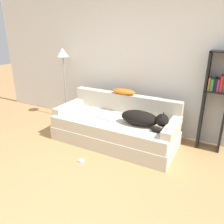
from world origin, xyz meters
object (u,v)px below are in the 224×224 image
(couch, at_px, (115,130))
(laptop, at_px, (107,117))
(dog, at_px, (143,118))
(floor_lamp, at_px, (63,60))
(bookshelf, at_px, (216,96))
(throw_pillow, at_px, (124,92))
(power_adapter, at_px, (81,161))

(couch, height_order, laptop, laptop)
(dog, relative_size, floor_lamp, 0.51)
(couch, xyz_separation_m, dog, (0.53, -0.05, 0.35))
(floor_lamp, bearing_deg, couch, -18.62)
(bookshelf, distance_m, floor_lamp, 2.96)
(bookshelf, bearing_deg, laptop, -158.71)
(dog, relative_size, throw_pillow, 1.75)
(throw_pillow, height_order, bookshelf, bookshelf)
(laptop, bearing_deg, couch, 25.01)
(couch, distance_m, power_adapter, 0.83)
(laptop, xyz_separation_m, floor_lamp, (-1.34, 0.54, 0.82))
(bookshelf, bearing_deg, power_adapter, -139.50)
(laptop, height_order, throw_pillow, throw_pillow)
(dog, xyz_separation_m, laptop, (-0.66, 0.01, -0.11))
(laptop, relative_size, throw_pillow, 0.84)
(bookshelf, xyz_separation_m, floor_lamp, (-2.93, -0.09, 0.37))
(laptop, height_order, bookshelf, bookshelf)
(laptop, bearing_deg, throw_pillow, 83.55)
(dog, bearing_deg, throw_pillow, 141.70)
(couch, height_order, throw_pillow, throw_pillow)
(dog, relative_size, power_adapter, 10.94)
(throw_pillow, distance_m, floor_lamp, 1.52)
(laptop, distance_m, floor_lamp, 1.66)
(laptop, relative_size, power_adapter, 5.23)
(dog, distance_m, throw_pillow, 0.75)
(bookshelf, xyz_separation_m, power_adapter, (-1.61, -1.38, -0.88))
(floor_lamp, xyz_separation_m, power_adapter, (1.32, -1.29, -1.25))
(laptop, bearing_deg, bookshelf, 29.30)
(throw_pillow, bearing_deg, couch, -86.71)
(throw_pillow, xyz_separation_m, power_adapter, (-0.13, -1.18, -0.80))
(throw_pillow, bearing_deg, dog, -38.30)
(throw_pillow, distance_m, bookshelf, 1.50)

